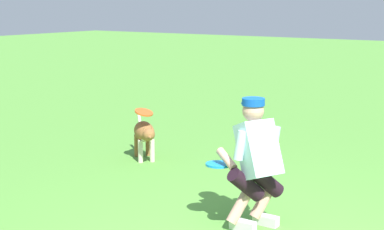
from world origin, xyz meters
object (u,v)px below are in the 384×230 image
at_px(dog, 145,134).
at_px(frisbee_held, 218,164).
at_px(frisbee_flying, 144,112).
at_px(person, 256,160).

height_order(dog, frisbee_held, frisbee_held).
distance_m(frisbee_flying, frisbee_held, 2.42).
bearing_deg(frisbee_held, dog, -34.78).
bearing_deg(frisbee_flying, person, 152.09).
xyz_separation_m(dog, frisbee_held, (-2.09, 1.45, 0.23)).
distance_m(person, dog, 2.84).
xyz_separation_m(dog, frisbee_flying, (-0.08, 0.11, 0.33)).
relative_size(person, frisbee_held, 5.04).
distance_m(person, frisbee_flying, 2.70).
bearing_deg(dog, person, 12.85).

